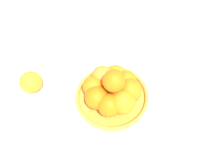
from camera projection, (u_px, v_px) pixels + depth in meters
name	position (u px, v px, depth m)	size (l,w,h in m)	color
ground_plane	(112.00, 98.00, 0.79)	(4.00, 4.00, 0.00)	silver
fruit_bowl	(112.00, 96.00, 0.78)	(0.26, 0.26, 0.03)	gold
orange_pile	(113.00, 89.00, 0.73)	(0.20, 0.20, 0.14)	orange
stray_orange	(31.00, 82.00, 0.78)	(0.08, 0.08, 0.08)	orange
drinking_glass	(45.00, 58.00, 0.81)	(0.06, 0.06, 0.13)	silver
napkin_folded	(141.00, 47.00, 0.92)	(0.13, 0.13, 0.01)	beige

